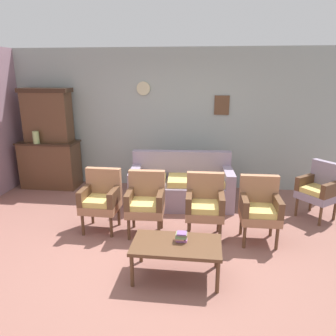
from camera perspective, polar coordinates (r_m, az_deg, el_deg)
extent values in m
plane|color=#84564C|center=(4.39, -2.55, -14.44)|extent=(7.68, 7.68, 0.00)
cube|color=#939E99|center=(6.43, 1.17, 8.46)|extent=(6.40, 0.06, 2.70)
cube|color=brown|center=(6.32, 9.43, 10.84)|extent=(0.28, 0.02, 0.36)
cylinder|color=beige|center=(6.41, -4.34, 13.78)|extent=(0.26, 0.03, 0.26)
cube|color=brown|center=(6.96, -19.93, 0.51)|extent=(1.10, 0.52, 0.90)
cube|color=#342115|center=(6.85, -20.31, 4.24)|extent=(1.16, 0.55, 0.03)
cube|color=brown|center=(6.85, -20.42, 8.39)|extent=(0.90, 0.36, 0.95)
cube|color=#342115|center=(6.80, -20.86, 12.68)|extent=(0.99, 0.38, 0.08)
cylinder|color=#A0B771|center=(6.74, -22.19, 5.02)|extent=(0.12, 0.12, 0.24)
cube|color=gray|center=(5.70, 2.34, -4.51)|extent=(1.81, 0.93, 0.42)
cube|color=gray|center=(5.86, 2.42, 0.73)|extent=(1.76, 0.29, 0.48)
cube|color=gray|center=(5.64, 10.51, -1.45)|extent=(0.22, 0.81, 0.24)
cube|color=gray|center=(5.65, -5.73, -1.23)|extent=(0.22, 0.81, 0.24)
cube|color=tan|center=(5.59, 7.55, -2.23)|extent=(0.49, 0.59, 0.10)
cube|color=tan|center=(5.57, 2.37, -2.17)|extent=(0.49, 0.59, 0.10)
cube|color=tan|center=(5.60, -2.81, -2.09)|extent=(0.49, 0.59, 0.10)
cube|color=#9E6B4C|center=(4.85, -11.77, -6.58)|extent=(0.53, 0.49, 0.12)
cube|color=tan|center=(4.80, -11.92, -5.69)|extent=(0.45, 0.42, 0.10)
cube|color=#9E6B4C|center=(4.92, -11.20, -2.58)|extent=(0.52, 0.11, 0.46)
cube|color=brown|center=(4.72, -9.37, -4.89)|extent=(0.09, 0.48, 0.22)
cube|color=brown|center=(4.87, -14.34, -4.53)|extent=(0.09, 0.48, 0.22)
cylinder|color=brown|center=(4.72, -9.95, -10.13)|extent=(0.04, 0.04, 0.32)
cylinder|color=brown|center=(4.86, -14.74, -9.63)|extent=(0.04, 0.04, 0.32)
cylinder|color=brown|center=(5.04, -8.63, -8.23)|extent=(0.04, 0.04, 0.32)
cylinder|color=brown|center=(5.17, -13.14, -7.83)|extent=(0.04, 0.04, 0.32)
cube|color=#9E6B4C|center=(4.65, -3.99, -7.29)|extent=(0.54, 0.50, 0.12)
cube|color=tan|center=(4.60, -4.05, -6.37)|extent=(0.46, 0.43, 0.10)
cube|color=#9E6B4C|center=(4.73, -3.72, -3.10)|extent=(0.52, 0.12, 0.46)
cube|color=brown|center=(4.56, -1.28, -5.44)|extent=(0.10, 0.48, 0.22)
cube|color=brown|center=(4.62, -6.74, -5.25)|extent=(0.10, 0.48, 0.22)
cylinder|color=brown|center=(4.55, -1.61, -10.89)|extent=(0.04, 0.04, 0.32)
cylinder|color=brown|center=(4.61, -6.90, -10.64)|extent=(0.04, 0.04, 0.32)
cylinder|color=brown|center=(4.89, -1.16, -8.84)|extent=(0.04, 0.04, 0.32)
cylinder|color=brown|center=(4.95, -6.06, -8.64)|extent=(0.04, 0.04, 0.32)
cube|color=#9E6B4C|center=(4.58, 6.45, -7.74)|extent=(0.53, 0.49, 0.12)
cube|color=tan|center=(4.53, 6.49, -6.81)|extent=(0.45, 0.42, 0.10)
cube|color=#9E6B4C|center=(4.66, 6.54, -3.48)|extent=(0.52, 0.11, 0.46)
cube|color=brown|center=(4.53, 9.32, -5.84)|extent=(0.09, 0.48, 0.22)
cube|color=brown|center=(4.52, 3.72, -5.70)|extent=(0.09, 0.48, 0.22)
cylinder|color=brown|center=(4.52, 9.10, -11.34)|extent=(0.04, 0.04, 0.32)
cylinder|color=brown|center=(4.51, 3.67, -11.21)|extent=(0.04, 0.04, 0.32)
cylinder|color=brown|center=(4.86, 8.86, -9.24)|extent=(0.04, 0.04, 0.32)
cylinder|color=brown|center=(4.85, 3.83, -9.12)|extent=(0.04, 0.04, 0.32)
cube|color=#9E6B4C|center=(4.61, 15.79, -8.16)|extent=(0.53, 0.49, 0.12)
cube|color=tan|center=(4.55, 15.92, -7.24)|extent=(0.45, 0.42, 0.10)
cube|color=#9E6B4C|center=(4.68, 15.67, -3.92)|extent=(0.52, 0.11, 0.46)
cube|color=brown|center=(4.59, 18.67, -6.23)|extent=(0.09, 0.48, 0.22)
cube|color=brown|center=(4.51, 13.19, -6.18)|extent=(0.09, 0.48, 0.22)
cylinder|color=brown|center=(4.58, 18.60, -11.66)|extent=(0.04, 0.04, 0.32)
cylinder|color=brown|center=(4.50, 13.28, -11.70)|extent=(0.04, 0.04, 0.32)
cylinder|color=brown|center=(4.91, 17.66, -9.58)|extent=(0.04, 0.04, 0.32)
cylinder|color=brown|center=(4.84, 12.73, -9.58)|extent=(0.04, 0.04, 0.32)
cube|color=gray|center=(5.65, 24.74, -4.44)|extent=(0.70, 0.71, 0.12)
cube|color=tan|center=(5.61, 24.74, -3.62)|extent=(0.60, 0.60, 0.10)
cube|color=gray|center=(5.73, 26.18, -1.28)|extent=(0.41, 0.46, 0.46)
cube|color=brown|center=(5.49, 26.86, -3.42)|extent=(0.42, 0.37, 0.22)
cube|color=brown|center=(5.71, 23.11, -2.23)|extent=(0.42, 0.37, 0.22)
cylinder|color=brown|center=(5.48, 25.21, -7.64)|extent=(0.04, 0.04, 0.32)
cylinder|color=brown|center=(5.68, 21.66, -6.34)|extent=(0.04, 0.04, 0.32)
cylinder|color=brown|center=(5.79, 27.25, -6.64)|extent=(0.04, 0.04, 0.32)
cylinder|color=brown|center=(5.98, 23.80, -5.45)|extent=(0.04, 0.04, 0.32)
cube|color=brown|center=(3.73, 1.50, -13.37)|extent=(1.00, 0.56, 0.04)
cylinder|color=brown|center=(4.10, -4.79, -13.81)|extent=(0.04, 0.04, 0.38)
cylinder|color=brown|center=(4.03, 8.55, -14.52)|extent=(0.04, 0.04, 0.38)
cylinder|color=brown|center=(3.70, -6.35, -17.52)|extent=(0.04, 0.04, 0.38)
cylinder|color=brown|center=(3.63, 8.72, -18.42)|extent=(0.04, 0.04, 0.38)
cube|color=#B265AA|center=(3.76, 2.41, -12.56)|extent=(0.13, 0.07, 0.03)
cube|color=tan|center=(3.74, 2.03, -12.31)|extent=(0.10, 0.07, 0.02)
cube|color=#7DA26D|center=(3.74, 2.34, -11.99)|extent=(0.13, 0.09, 0.02)
cube|color=gray|center=(3.73, 2.39, -11.59)|extent=(0.13, 0.10, 0.03)
cube|color=#754E88|center=(3.71, 2.45, -11.39)|extent=(0.11, 0.10, 0.02)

